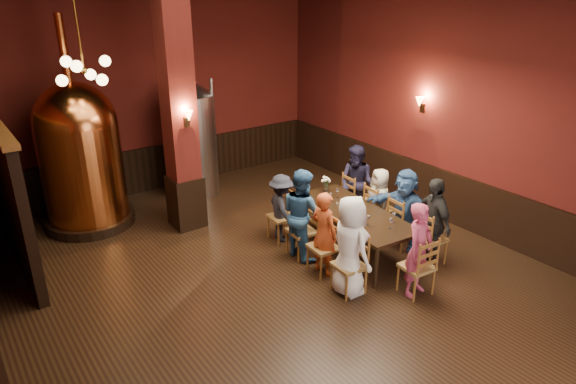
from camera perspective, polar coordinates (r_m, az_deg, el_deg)
room at (r=7.26m, az=-0.58°, el=5.06°), size 10.00×10.02×4.50m
wainscot_right at (r=10.52m, az=17.35°, el=-0.49°), size 0.08×9.90×1.00m
wainscot_back at (r=12.00m, az=-14.38°, el=2.68°), size 7.90×0.08×1.00m
column at (r=9.48m, az=-12.04°, el=8.74°), size 0.58×0.58×4.50m
partition at (r=9.46m, az=-28.69°, el=-0.33°), size 0.22×3.50×2.40m
pendant_cluster at (r=8.93m, az=-21.73°, el=12.42°), size 0.90×0.90×1.70m
sconce_wall at (r=10.44m, az=14.74°, el=9.46°), size 0.20×0.20×0.36m
sconce_column at (r=9.23m, az=-11.23°, el=8.11°), size 0.20×0.20×0.36m
dining_table at (r=8.90m, az=7.30°, el=-2.54°), size 1.19×2.47×0.75m
chair_0 at (r=7.84m, az=6.81°, el=-8.08°), size 0.50×0.50×0.92m
person_0 at (r=7.68m, az=6.92°, el=-5.98°), size 0.56×0.81×1.57m
chair_1 at (r=8.30m, az=3.99°, el=-6.10°), size 0.50×0.50×0.92m
person_1 at (r=8.19m, az=4.03°, el=-4.61°), size 0.39×0.55×1.41m
chair_2 at (r=8.78m, az=1.52°, el=-4.35°), size 0.50×0.50×0.92m
person_2 at (r=8.64m, az=1.54°, el=-2.41°), size 0.38×0.77×1.57m
chair_3 at (r=9.30m, az=-0.71°, el=-2.75°), size 0.50×0.50×0.92m
person_3 at (r=9.23m, az=-0.72°, el=-1.80°), size 0.65×0.90×1.26m
chair_4 at (r=8.88m, az=15.58°, el=-4.94°), size 0.50×0.50×0.92m
person_4 at (r=8.75m, az=15.78°, el=-3.19°), size 0.63×0.96×1.52m
chair_5 at (r=9.29m, az=12.63°, el=-3.36°), size 0.50×0.50×0.92m
person_5 at (r=9.18m, az=12.77°, el=-1.85°), size 0.75×1.42×1.46m
chair_6 at (r=9.72m, az=9.99°, el=-1.94°), size 0.50×0.50×0.92m
person_6 at (r=9.65m, az=10.06°, el=-1.01°), size 0.58×0.72×1.26m
chair_7 at (r=10.19m, az=7.55°, el=-0.62°), size 0.50×0.50×0.92m
person_7 at (r=10.08m, az=7.64°, el=0.94°), size 0.57×0.81×1.52m
chair_8 at (r=7.99m, az=14.13°, el=-8.00°), size 0.50×0.50×0.92m
person_8 at (r=7.86m, az=14.32°, el=-6.24°), size 0.61×0.47×1.48m
copper_kettle at (r=10.31m, az=-22.06°, el=3.92°), size 1.91×1.91×3.92m
steel_vessel at (r=11.29m, az=-10.64°, el=5.95°), size 1.20×1.20×2.57m
rose_vase at (r=9.59m, az=4.28°, el=1.17°), size 0.18×0.18×0.30m
wine_glass_0 at (r=8.42m, az=8.15°, el=-2.99°), size 0.07×0.07×0.17m
wine_glass_1 at (r=9.37m, az=5.50°, el=-0.14°), size 0.07×0.07×0.17m
wine_glass_2 at (r=8.35m, az=11.31°, el=-3.44°), size 0.07×0.07×0.17m
wine_glass_3 at (r=9.17m, az=4.73°, el=-0.63°), size 0.07×0.07×0.17m
wine_glass_4 at (r=8.68m, az=7.56°, el=-2.16°), size 0.07×0.07×0.17m
wine_glass_5 at (r=8.58m, az=6.88°, el=-2.41°), size 0.07×0.07×0.17m
wine_glass_6 at (r=8.55m, az=11.64°, el=-2.84°), size 0.07×0.07×0.17m
wine_glass_7 at (r=8.39m, az=8.89°, el=-3.14°), size 0.07×0.07×0.17m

